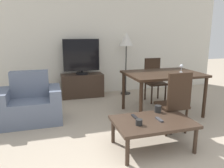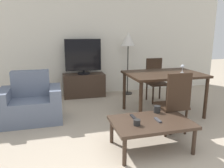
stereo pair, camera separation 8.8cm
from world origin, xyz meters
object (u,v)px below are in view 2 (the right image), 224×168
object	(u,v)px
coffee_table	(151,124)
dining_chair_far	(155,78)
dining_table	(164,78)
cup_white_near	(157,109)
tv	(83,57)
remote_primary	(133,117)
armchair	(32,104)
wine_glass_left	(183,67)
dining_chair_near	(175,101)
cup_colored_far	(137,122)
remote_secondary	(158,120)
floor_lamp	(128,42)
tv_stand	(84,85)

from	to	relation	value
coffee_table	dining_chair_far	distance (m)	2.14
dining_table	cup_white_near	xyz separation A→B (m)	(-0.54, -0.86, -0.25)
tv	remote_primary	xyz separation A→B (m)	(0.31, -2.47, -0.55)
armchair	wine_glass_left	xyz separation A→B (m)	(2.65, -0.32, 0.57)
tv	dining_chair_near	size ratio (longest dim) A/B	0.88
armchair	cup_colored_far	size ratio (longest dim) A/B	11.71
dining_chair_near	wine_glass_left	bearing A→B (deg)	52.21
dining_chair_near	remote_secondary	size ratio (longest dim) A/B	6.23
tv	floor_lamp	size ratio (longest dim) A/B	0.55
coffee_table	remote_secondary	world-z (taller)	remote_secondary
tv_stand	tv	size ratio (longest dim) A/B	1.16
dining_chair_far	remote_primary	size ratio (longest dim) A/B	6.23
armchair	remote_secondary	size ratio (longest dim) A/B	6.55
cup_white_near	wine_glass_left	xyz separation A→B (m)	(0.89, 0.81, 0.44)
floor_lamp	tv_stand	bearing A→B (deg)	176.51
dining_chair_far	remote_primary	bearing A→B (deg)	-123.94
armchair	cup_white_near	xyz separation A→B (m)	(1.76, -1.13, 0.13)
floor_lamp	dining_table	bearing A→B (deg)	-83.07
remote_primary	wine_glass_left	world-z (taller)	wine_glass_left
armchair	coffee_table	world-z (taller)	armchair
tv_stand	cup_colored_far	distance (m)	2.73
floor_lamp	tv	bearing A→B (deg)	176.64
dining_table	cup_colored_far	bearing A→B (deg)	-129.41
coffee_table	dining_table	xyz separation A→B (m)	(0.75, 1.11, 0.34)
cup_white_near	wine_glass_left	world-z (taller)	wine_glass_left
tv	coffee_table	distance (m)	2.74
tv	dining_chair_far	world-z (taller)	tv
armchair	dining_chair_near	xyz separation A→B (m)	(2.08, -1.06, 0.20)
wine_glass_left	armchair	bearing A→B (deg)	173.16
armchair	remote_secondary	distance (m)	2.16
tv_stand	dining_table	distance (m)	2.01
dining_chair_far	floor_lamp	size ratio (longest dim) A/B	0.63
remote_primary	cup_colored_far	distance (m)	0.25
dining_chair_near	cup_white_near	xyz separation A→B (m)	(-0.31, -0.07, -0.07)
cup_colored_far	dining_chair_far	bearing A→B (deg)	58.54
dining_chair_near	remote_primary	size ratio (longest dim) A/B	6.23
tv_stand	tv	xyz separation A→B (m)	(0.00, -0.00, 0.67)
armchair	wine_glass_left	bearing A→B (deg)	-6.84
armchair	remote_primary	xyz separation A→B (m)	(1.37, -1.22, 0.09)
remote_primary	remote_secondary	distance (m)	0.32
dining_chair_near	remote_secondary	distance (m)	0.56
cup_white_near	wine_glass_left	bearing A→B (deg)	42.36
cup_white_near	cup_colored_far	world-z (taller)	cup_white_near
dining_chair_far	remote_primary	xyz separation A→B (m)	(-1.17, -1.74, -0.11)
dining_chair_far	cup_colored_far	world-z (taller)	dining_chair_far
cup_colored_far	wine_glass_left	bearing A→B (deg)	40.88
tv_stand	cup_colored_far	bearing A→B (deg)	-84.46
floor_lamp	cup_white_near	world-z (taller)	floor_lamp
cup_white_near	wine_glass_left	distance (m)	1.28
dining_table	wine_glass_left	distance (m)	0.39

